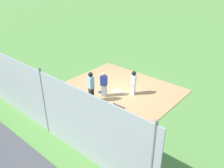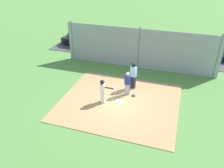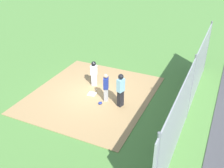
% 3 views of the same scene
% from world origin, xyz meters
% --- Properties ---
extents(ground_plane, '(140.00, 140.00, 0.00)m').
position_xyz_m(ground_plane, '(0.00, 0.00, 0.00)').
color(ground_plane, '#51843D').
extents(dirt_infield, '(7.20, 6.40, 0.03)m').
position_xyz_m(dirt_infield, '(0.00, 0.00, 0.01)').
color(dirt_infield, '#A88456').
rests_on(dirt_infield, ground_plane).
extents(home_plate, '(0.50, 0.50, 0.02)m').
position_xyz_m(home_plate, '(0.00, 0.00, 0.04)').
color(home_plate, white).
rests_on(home_plate, dirt_infield).
extents(catcher, '(0.45, 0.38, 1.59)m').
position_xyz_m(catcher, '(-0.23, -1.00, 0.86)').
color(catcher, '#9E9EA3').
rests_on(catcher, dirt_infield).
extents(umpire, '(0.44, 0.36, 1.85)m').
position_xyz_m(umpire, '(-0.40, -1.91, 1.02)').
color(umpire, black).
rests_on(umpire, dirt_infield).
extents(runner, '(0.37, 0.44, 1.54)m').
position_xyz_m(runner, '(0.97, 0.36, 0.89)').
color(runner, silver).
rests_on(runner, dirt_infield).
extents(baseball_bat, '(0.81, 0.07, 0.06)m').
position_xyz_m(baseball_bat, '(1.20, -1.32, 0.06)').
color(baseball_bat, black).
rests_on(baseball_bat, dirt_infield).
extents(catcher_mask, '(0.24, 0.20, 0.12)m').
position_xyz_m(catcher_mask, '(-0.70, -0.88, 0.09)').
color(catcher_mask, navy).
rests_on(catcher_mask, dirt_infield).
extents(baseball, '(0.07, 0.07, 0.07)m').
position_xyz_m(baseball, '(0.44, -0.03, 0.07)').
color(baseball, white).
rests_on(baseball, dirt_infield).
extents(backstop_fence, '(12.00, 0.10, 3.35)m').
position_xyz_m(backstop_fence, '(0.00, -5.24, 1.60)').
color(backstop_fence, '#93999E').
rests_on(backstop_fence, ground_plane).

